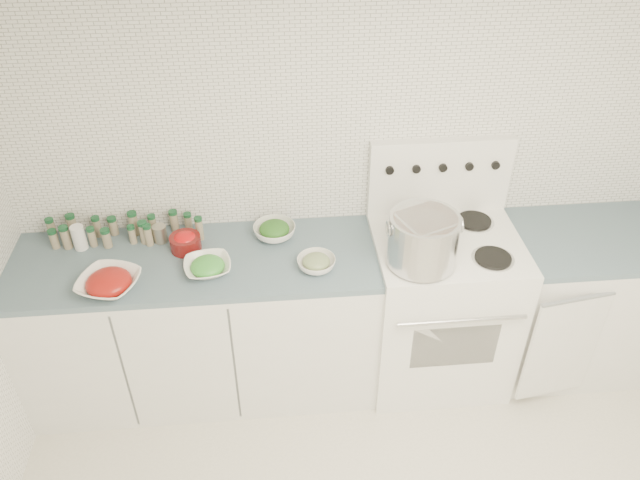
{
  "coord_description": "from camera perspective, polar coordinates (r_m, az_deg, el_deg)",
  "views": [
    {
      "loc": [
        -0.42,
        -1.31,
        2.86
      ],
      "look_at": [
        -0.19,
        1.14,
        1.02
      ],
      "focal_mm": 35.0,
      "sensor_mm": 36.0,
      "label": 1
    }
  ],
  "objects": [
    {
      "name": "counter_left",
      "position": [
        3.49,
        -10.63,
        -7.54
      ],
      "size": [
        1.85,
        0.62,
        0.9
      ],
      "color": "white",
      "rests_on": "ground"
    },
    {
      "name": "stock_pot",
      "position": [
        3.01,
        9.41,
        0.19
      ],
      "size": [
        0.36,
        0.34,
        0.26
      ],
      "rotation": [
        0.0,
        0.0,
        0.43
      ],
      "color": "silver",
      "rests_on": "stove"
    },
    {
      "name": "bowl_snowpea",
      "position": [
        3.09,
        -10.24,
        -2.39
      ],
      "size": [
        0.26,
        0.26,
        0.08
      ],
      "color": "white",
      "rests_on": "counter_left"
    },
    {
      "name": "stove",
      "position": [
        3.55,
        10.79,
        -5.68
      ],
      "size": [
        0.76,
        0.7,
        1.36
      ],
      "color": "white",
      "rests_on": "ground"
    },
    {
      "name": "tin_can",
      "position": [
        3.33,
        -14.43,
        0.56
      ],
      "size": [
        0.09,
        0.09,
        0.09
      ],
      "primitive_type": "cylinder",
      "rotation": [
        0.0,
        0.0,
        0.37
      ],
      "color": "gray",
      "rests_on": "counter_left"
    },
    {
      "name": "salt_canister",
      "position": [
        3.4,
        -21.17,
        0.21
      ],
      "size": [
        0.08,
        0.08,
        0.13
      ],
      "primitive_type": "cylinder",
      "rotation": [
        0.0,
        0.0,
        -0.25
      ],
      "color": "white",
      "rests_on": "counter_left"
    },
    {
      "name": "bowl_tomato",
      "position": [
        3.1,
        -18.74,
        -3.72
      ],
      "size": [
        0.35,
        0.35,
        0.09
      ],
      "color": "white",
      "rests_on": "counter_left"
    },
    {
      "name": "room_walls",
      "position": [
        1.89,
        8.99,
        -7.2
      ],
      "size": [
        3.54,
        3.04,
        2.52
      ],
      "color": "white",
      "rests_on": "ground"
    },
    {
      "name": "bowl_pepper",
      "position": [
        3.25,
        -12.21,
        -0.15
      ],
      "size": [
        0.16,
        0.16,
        0.1
      ],
      "color": "#5A100F",
      "rests_on": "counter_left"
    },
    {
      "name": "spice_cluster",
      "position": [
        3.4,
        -17.86,
        0.93
      ],
      "size": [
        0.81,
        0.16,
        0.14
      ],
      "color": "gray",
      "rests_on": "counter_left"
    },
    {
      "name": "counter_right",
      "position": [
        3.87,
        22.59,
        -5.08
      ],
      "size": [
        0.89,
        0.69,
        0.9
      ],
      "color": "white",
      "rests_on": "ground"
    },
    {
      "name": "bowl_broccoli",
      "position": [
        3.27,
        -4.18,
        0.89
      ],
      "size": [
        0.26,
        0.26,
        0.09
      ],
      "color": "white",
      "rests_on": "counter_left"
    },
    {
      "name": "bowl_zucchini",
      "position": [
        3.06,
        -0.34,
        -2.09
      ],
      "size": [
        0.21,
        0.21,
        0.08
      ],
      "color": "white",
      "rests_on": "counter_left"
    }
  ]
}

